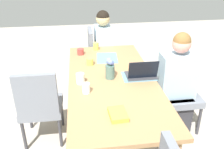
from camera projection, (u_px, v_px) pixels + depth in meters
name	position (u px, v px, depth m)	size (l,w,h in m)	color
ground_plane	(112.00, 133.00, 2.94)	(10.00, 10.00, 0.00)	#B2A899
dining_table	(112.00, 85.00, 2.65)	(2.04, 0.91, 0.73)	#9E754C
chair_far_left_near	(178.00, 87.00, 2.91)	(0.44, 0.44, 0.90)	slate
person_far_left_near	(176.00, 89.00, 2.83)	(0.36, 0.40, 1.19)	#2D2D33
chair_head_left_left_mid	(98.00, 54.00, 3.86)	(0.44, 0.44, 0.90)	slate
person_head_left_left_mid	(103.00, 54.00, 3.80)	(0.40, 0.36, 1.19)	#2D2D33
chair_near_left_far	(40.00, 104.00, 2.59)	(0.44, 0.44, 0.90)	slate
flower_vase	(110.00, 68.00, 2.57)	(0.10, 0.10, 0.24)	#4C6B60
placemat_far_left_near	(139.00, 76.00, 2.66)	(0.36, 0.26, 0.00)	slate
placemat_head_left_left_mid	(107.00, 58.00, 3.13)	(0.36, 0.26, 0.00)	slate
laptop_far_left_near	(142.00, 74.00, 2.62)	(0.22, 0.32, 0.21)	#38383D
coffee_mug_near_left	(90.00, 62.00, 2.93)	(0.08, 0.08, 0.08)	#DBC64C
coffee_mug_near_right	(81.00, 52.00, 3.22)	(0.09, 0.09, 0.08)	#AD3D38
coffee_mug_centre_left	(80.00, 79.00, 2.50)	(0.09, 0.09, 0.11)	white
coffee_mug_centre_right	(96.00, 46.00, 3.37)	(0.07, 0.07, 0.10)	#DBC64C
coffee_mug_far_left	(86.00, 88.00, 2.33)	(0.08, 0.08, 0.10)	white
book_red_cover	(118.00, 114.00, 2.01)	(0.20, 0.14, 0.04)	gold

